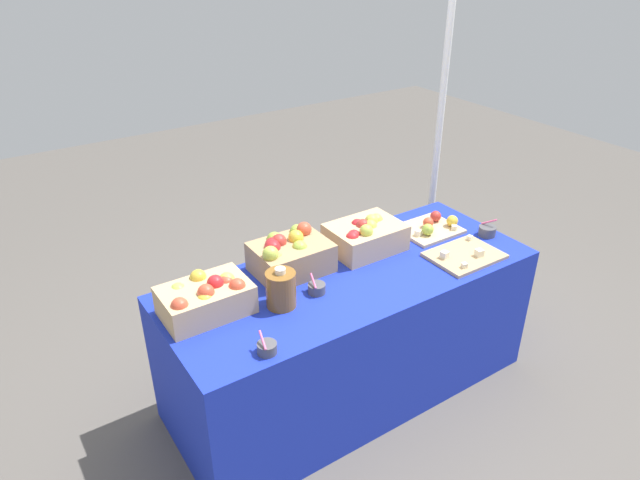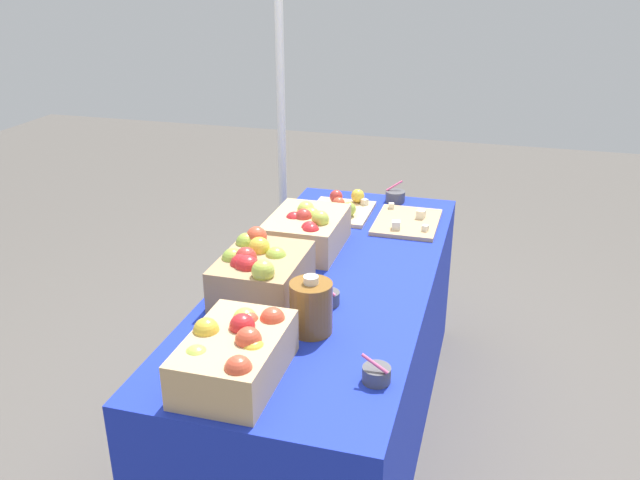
% 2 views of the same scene
% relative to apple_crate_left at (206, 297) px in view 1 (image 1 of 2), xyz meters
% --- Properties ---
extents(ground_plane, '(10.00, 10.00, 0.00)m').
position_rel_apple_crate_left_xyz_m(ground_plane, '(0.73, -0.08, -0.82)').
color(ground_plane, '#56514C').
extents(table, '(1.90, 0.76, 0.74)m').
position_rel_apple_crate_left_xyz_m(table, '(0.73, -0.08, -0.45)').
color(table, '#192DB7').
rests_on(table, ground_plane).
extents(apple_crate_left, '(0.39, 0.25, 0.18)m').
position_rel_apple_crate_left_xyz_m(apple_crate_left, '(0.00, 0.00, 0.00)').
color(apple_crate_left, tan).
rests_on(apple_crate_left, table).
extents(apple_crate_middle, '(0.37, 0.28, 0.21)m').
position_rel_apple_crate_left_xyz_m(apple_crate_middle, '(0.49, 0.11, 0.01)').
color(apple_crate_middle, tan).
rests_on(apple_crate_middle, table).
extents(apple_crate_right, '(0.38, 0.28, 0.19)m').
position_rel_apple_crate_left_xyz_m(apple_crate_right, '(0.93, 0.07, -0.00)').
color(apple_crate_right, tan).
rests_on(apple_crate_right, table).
extents(cutting_board_front, '(0.36, 0.28, 0.05)m').
position_rel_apple_crate_left_xyz_m(cutting_board_front, '(1.31, -0.28, -0.07)').
color(cutting_board_front, tan).
rests_on(cutting_board_front, table).
extents(cutting_board_back, '(0.32, 0.28, 0.08)m').
position_rel_apple_crate_left_xyz_m(cutting_board_back, '(1.37, 0.03, -0.06)').
color(cutting_board_back, '#D1B284').
rests_on(cutting_board_back, table).
extents(sample_bowl_near, '(0.08, 0.09, 0.09)m').
position_rel_apple_crate_left_xyz_m(sample_bowl_near, '(0.09, -0.38, -0.06)').
color(sample_bowl_near, '#4C4C51').
rests_on(sample_bowl_near, table).
extents(sample_bowl_mid, '(0.08, 0.09, 0.09)m').
position_rel_apple_crate_left_xyz_m(sample_bowl_mid, '(0.49, -0.13, -0.06)').
color(sample_bowl_mid, '#4C4C51').
rests_on(sample_bowl_mid, table).
extents(sample_bowl_far, '(0.09, 0.10, 0.10)m').
position_rel_apple_crate_left_xyz_m(sample_bowl_far, '(1.59, -0.18, -0.05)').
color(sample_bowl_far, '#4C4C51').
rests_on(sample_bowl_far, table).
extents(cider_jug, '(0.14, 0.14, 0.19)m').
position_rel_apple_crate_left_xyz_m(cider_jug, '(0.30, -0.13, 0.01)').
color(cider_jug, brown).
rests_on(cider_jug, table).
extents(tent_pole, '(0.04, 0.04, 2.25)m').
position_rel_apple_crate_left_xyz_m(tent_pole, '(1.80, 0.47, 0.31)').
color(tent_pole, white).
rests_on(tent_pole, ground_plane).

